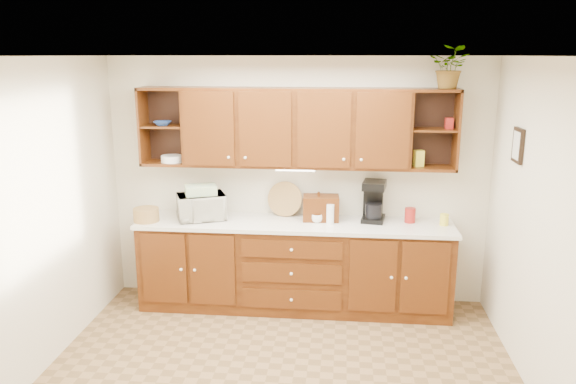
% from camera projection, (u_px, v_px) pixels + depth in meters
% --- Properties ---
extents(floor, '(4.00, 4.00, 0.00)m').
position_uv_depth(floor, '(278.00, 383.00, 4.59)').
color(floor, olive).
rests_on(floor, ground).
extents(ceiling, '(4.00, 4.00, 0.00)m').
position_uv_depth(ceiling, '(277.00, 56.00, 3.97)').
color(ceiling, white).
rests_on(ceiling, back_wall).
extents(back_wall, '(4.00, 0.00, 4.00)m').
position_uv_depth(back_wall, '(297.00, 181.00, 5.97)').
color(back_wall, beige).
rests_on(back_wall, floor).
extents(left_wall, '(0.00, 3.50, 3.50)m').
position_uv_depth(left_wall, '(29.00, 224.00, 4.47)').
color(left_wall, beige).
rests_on(left_wall, floor).
extents(right_wall, '(0.00, 3.50, 3.50)m').
position_uv_depth(right_wall, '(550.00, 240.00, 4.08)').
color(right_wall, beige).
rests_on(right_wall, floor).
extents(base_cabinets, '(3.20, 0.60, 0.90)m').
position_uv_depth(base_cabinets, '(294.00, 266.00, 5.88)').
color(base_cabinets, '#361506').
rests_on(base_cabinets, floor).
extents(countertop, '(3.24, 0.64, 0.04)m').
position_uv_depth(countertop, '(294.00, 224.00, 5.76)').
color(countertop, silver).
rests_on(countertop, base_cabinets).
extents(upper_cabinets, '(3.20, 0.33, 0.80)m').
position_uv_depth(upper_cabinets, '(297.00, 128.00, 5.67)').
color(upper_cabinets, '#361506').
rests_on(upper_cabinets, back_wall).
extents(undercabinet_light, '(0.40, 0.05, 0.02)m').
position_uv_depth(undercabinet_light, '(295.00, 170.00, 5.72)').
color(undercabinet_light, white).
rests_on(undercabinet_light, upper_cabinets).
extents(framed_picture, '(0.03, 0.24, 0.30)m').
position_uv_depth(framed_picture, '(518.00, 145.00, 4.82)').
color(framed_picture, black).
rests_on(framed_picture, right_wall).
extents(wicker_basket, '(0.26, 0.26, 0.14)m').
position_uv_depth(wicker_basket, '(146.00, 215.00, 5.77)').
color(wicker_basket, olive).
rests_on(wicker_basket, countertop).
extents(microwave, '(0.57, 0.49, 0.27)m').
position_uv_depth(microwave, '(201.00, 207.00, 5.82)').
color(microwave, '#ECE4CC').
rests_on(microwave, countertop).
extents(towel_stack, '(0.37, 0.33, 0.09)m').
position_uv_depth(towel_stack, '(201.00, 190.00, 5.78)').
color(towel_stack, '#F1EF71').
rests_on(towel_stack, microwave).
extents(wine_bottle, '(0.08, 0.08, 0.33)m').
position_uv_depth(wine_bottle, '(206.00, 202.00, 5.86)').
color(wine_bottle, black).
rests_on(wine_bottle, countertop).
extents(woven_tray, '(0.38, 0.15, 0.37)m').
position_uv_depth(woven_tray, '(285.00, 215.00, 5.98)').
color(woven_tray, olive).
rests_on(woven_tray, countertop).
extents(bread_box, '(0.38, 0.25, 0.26)m').
position_uv_depth(bread_box, '(321.00, 208.00, 5.80)').
color(bread_box, '#361506').
rests_on(bread_box, countertop).
extents(mug_tree, '(0.29, 0.28, 0.30)m').
position_uv_depth(mug_tree, '(318.00, 216.00, 5.80)').
color(mug_tree, '#361506').
rests_on(mug_tree, countertop).
extents(canister_red, '(0.14, 0.14, 0.15)m').
position_uv_depth(canister_red, '(410.00, 215.00, 5.73)').
color(canister_red, maroon).
rests_on(canister_red, countertop).
extents(canister_white, '(0.09, 0.09, 0.20)m').
position_uv_depth(canister_white, '(330.00, 214.00, 5.67)').
color(canister_white, white).
rests_on(canister_white, countertop).
extents(canister_yellow, '(0.11, 0.11, 0.12)m').
position_uv_depth(canister_yellow, '(444.00, 220.00, 5.63)').
color(canister_yellow, yellow).
rests_on(canister_yellow, countertop).
extents(coffee_maker, '(0.27, 0.32, 0.42)m').
position_uv_depth(coffee_maker, '(374.00, 201.00, 5.77)').
color(coffee_maker, black).
rests_on(coffee_maker, countertop).
extents(bowl_stack, '(0.21, 0.21, 0.04)m').
position_uv_depth(bowl_stack, '(163.00, 123.00, 5.77)').
color(bowl_stack, navy).
rests_on(bowl_stack, upper_cabinets).
extents(plate_stack, '(0.26, 0.26, 0.07)m').
position_uv_depth(plate_stack, '(172.00, 159.00, 5.84)').
color(plate_stack, white).
rests_on(plate_stack, upper_cabinets).
extents(pantry_box_yellow, '(0.11, 0.10, 0.16)m').
position_uv_depth(pantry_box_yellow, '(419.00, 158.00, 5.60)').
color(pantry_box_yellow, yellow).
rests_on(pantry_box_yellow, upper_cabinets).
extents(pantry_box_red, '(0.08, 0.07, 0.11)m').
position_uv_depth(pantry_box_red, '(449.00, 123.00, 5.50)').
color(pantry_box_red, maroon).
rests_on(pantry_box_red, upper_cabinets).
extents(potted_plant, '(0.47, 0.44, 0.41)m').
position_uv_depth(potted_plant, '(451.00, 67.00, 5.33)').
color(potted_plant, '#999999').
rests_on(potted_plant, upper_cabinets).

